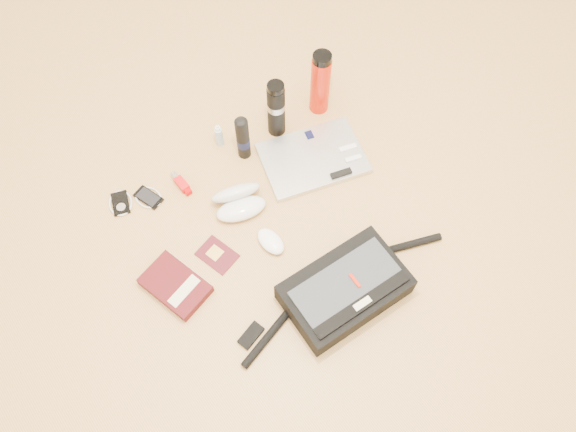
{
  "coord_description": "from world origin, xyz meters",
  "views": [
    {
      "loc": [
        -0.51,
        -0.67,
        1.79
      ],
      "look_at": [
        0.04,
        0.05,
        0.06
      ],
      "focal_mm": 35.0,
      "sensor_mm": 36.0,
      "label": 1
    }
  ],
  "objects_px": {
    "thermos_black": "(276,109)",
    "thermos_red": "(320,83)",
    "messenger_bag": "(345,290)",
    "laptop": "(313,158)",
    "book": "(176,285)"
  },
  "relations": [
    {
      "from": "book",
      "to": "thermos_red",
      "type": "distance_m",
      "value": 0.92
    },
    {
      "from": "thermos_black",
      "to": "thermos_red",
      "type": "distance_m",
      "value": 0.2
    },
    {
      "from": "laptop",
      "to": "thermos_black",
      "type": "bearing_deg",
      "value": 114.32
    },
    {
      "from": "laptop",
      "to": "thermos_red",
      "type": "relative_size",
      "value": 1.52
    },
    {
      "from": "book",
      "to": "thermos_black",
      "type": "distance_m",
      "value": 0.74
    },
    {
      "from": "messenger_bag",
      "to": "thermos_red",
      "type": "distance_m",
      "value": 0.8
    },
    {
      "from": "thermos_red",
      "to": "thermos_black",
      "type": "bearing_deg",
      "value": 176.56
    },
    {
      "from": "laptop",
      "to": "thermos_red",
      "type": "bearing_deg",
      "value": 63.96
    },
    {
      "from": "thermos_black",
      "to": "thermos_red",
      "type": "height_order",
      "value": "thermos_red"
    },
    {
      "from": "messenger_bag",
      "to": "thermos_black",
      "type": "distance_m",
      "value": 0.72
    },
    {
      "from": "thermos_black",
      "to": "thermos_red",
      "type": "xyz_separation_m",
      "value": [
        0.2,
        -0.01,
        0.01
      ]
    },
    {
      "from": "messenger_bag",
      "to": "laptop",
      "type": "xyz_separation_m",
      "value": [
        0.26,
        0.48,
        -0.04
      ]
    },
    {
      "from": "thermos_black",
      "to": "thermos_red",
      "type": "bearing_deg",
      "value": -3.44
    },
    {
      "from": "laptop",
      "to": "thermos_red",
      "type": "height_order",
      "value": "thermos_red"
    },
    {
      "from": "laptop",
      "to": "thermos_black",
      "type": "height_order",
      "value": "thermos_black"
    }
  ]
}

